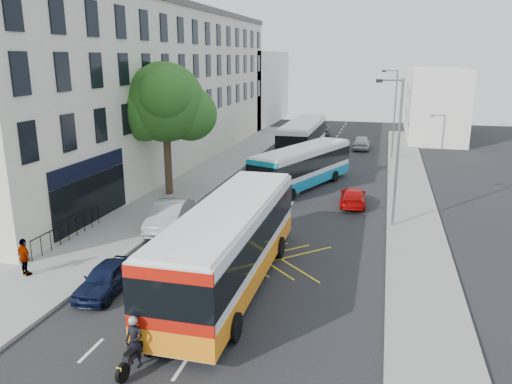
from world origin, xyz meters
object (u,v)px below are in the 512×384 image
Objects in this scene: lamp_far at (394,109)px; distant_car_silver at (362,142)px; street_tree at (165,103)px; lamp_near at (396,146)px; motorbike at (135,344)px; distant_car_grey at (319,130)px; bus_far at (303,138)px; red_hatchback at (353,196)px; pedestrian_far at (24,257)px; bus_mid at (302,166)px; parked_car_blue at (106,278)px; bus_near at (230,243)px; parked_car_silver at (170,216)px.

distant_car_silver is (-2.91, 4.62, -3.90)m from lamp_far.
lamp_near is (14.71, -2.97, -1.68)m from street_tree.
motorbike is 47.93m from distant_car_grey.
lamp_far is (14.71, 17.03, -1.68)m from street_tree.
distant_car_silver is (5.26, 5.32, -1.07)m from bus_far.
red_hatchback is (12.36, 0.91, -5.71)m from street_tree.
pedestrian_far reaches higher than distant_car_silver.
street_tree is at bearing -68.34° from pedestrian_far.
bus_mid is (-6.27, 7.56, -3.06)m from lamp_near.
lamp_near is 1.90× the size of distant_car_silver.
lamp_near is 4.84× the size of pedestrian_far.
bus_far is 13.14m from distant_car_grey.
bus_far reaches higher than parked_car_blue.
bus_far is 7.31× the size of pedestrian_far.
red_hatchback is at bearing 121.19° from lamp_near.
bus_far is at bearing 93.09° from bus_near.
bus_far is 2.30× the size of distant_car_grey.
lamp_far is 3.97× the size of motorbike.
bus_mid is 2.69× the size of red_hatchback.
parked_car_blue is at bearing -160.60° from pedestrian_far.
motorbike is 5.69m from parked_car_blue.
bus_near reaches higher than pedestrian_far.
street_tree is at bearing 168.60° from lamp_near.
street_tree is 2.45× the size of parked_car_blue.
distant_car_silver is at bearing 90.15° from motorbike.
lamp_far is 0.75× the size of bus_mid.
distant_car_grey is at bearing 77.73° from street_tree.
lamp_near is 2.23× the size of parked_car_blue.
parked_car_blue is 0.77× the size of parked_car_silver.
motorbike is 0.43× the size of parked_car_silver.
bus_near is at bearing 83.88° from distant_car_silver.
bus_mid is 5.48m from red_hatchback.
lamp_near is at bearing 54.43° from bus_near.
bus_near is at bearing -145.69° from pedestrian_far.
distant_car_silver is at bearing 74.91° from parked_car_blue.
motorbike is at bearing -77.24° from parked_car_silver.
bus_mid is (0.21, 16.74, -0.27)m from bus_near.
distant_car_grey is at bearing 90.81° from bus_far.
lamp_far reaches higher than bus_mid.
bus_near is at bearing -125.27° from lamp_near.
lamp_near is 1.00× the size of lamp_far.
lamp_near is 1.71× the size of parked_car_silver.
distant_car_silver is at bearing 96.75° from lamp_near.
parked_car_blue is 0.85× the size of distant_car_silver.
bus_mid reaches higher than red_hatchback.
pedestrian_far is (-7.64, 4.69, 0.14)m from motorbike.
street_tree is 4.37× the size of motorbike.
lamp_near is 18.97m from pedestrian_far.
bus_far is at bearing -72.68° from red_hatchback.
lamp_near is at bearing -66.81° from bus_far.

